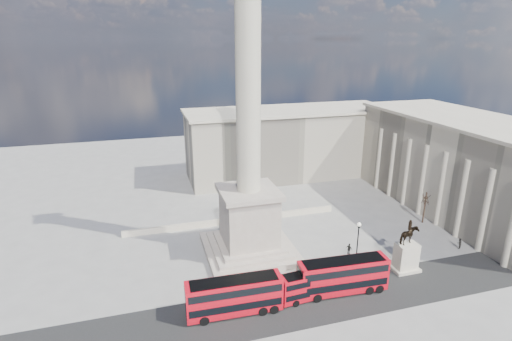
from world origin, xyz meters
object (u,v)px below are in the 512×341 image
object	(u,v)px
red_bus_b	(315,284)
victorian_lamp	(358,240)
pedestrian_crossing	(349,249)
red_bus_a	(235,296)
pedestrian_walking	(414,262)
red_bus_c	(343,276)
pedestrian_standing	(459,244)
nelsons_column	(249,176)
equestrian_statue	(406,253)

from	to	relation	value
red_bus_b	victorian_lamp	xyz separation A→B (m)	(9.51, 5.81, 2.07)
pedestrian_crossing	red_bus_a	bearing A→B (deg)	86.90
red_bus_b	pedestrian_walking	bearing A→B (deg)	4.23
red_bus_a	pedestrian_walking	world-z (taller)	red_bus_a
red_bus_c	victorian_lamp	xyz separation A→B (m)	(5.45, 5.91, 1.50)
pedestrian_standing	pedestrian_walking	bearing A→B (deg)	-18.66
red_bus_c	victorian_lamp	distance (m)	8.18
red_bus_c	pedestrian_standing	xyz separation A→B (m)	(24.14, 5.41, -1.71)
red_bus_c	victorian_lamp	bearing A→B (deg)	50.50
red_bus_b	pedestrian_standing	xyz separation A→B (m)	(28.20, 5.31, -1.14)
red_bus_b	pedestrian_crossing	bearing A→B (deg)	37.40
victorian_lamp	pedestrian_walking	world-z (taller)	victorian_lamp
red_bus_c	nelsons_column	bearing A→B (deg)	126.63
pedestrian_walking	pedestrian_standing	distance (m)	11.26
pedestrian_standing	pedestrian_crossing	bearing A→B (deg)	-43.83
equestrian_statue	red_bus_c	bearing A→B (deg)	-168.26
nelsons_column	red_bus_b	bearing A→B (deg)	-69.48
red_bus_b	victorian_lamp	size ratio (longest dim) A/B	1.39
equestrian_statue	pedestrian_walking	bearing A→B (deg)	5.24
red_bus_b	equestrian_statue	distance (m)	15.85
equestrian_statue	pedestrian_walking	world-z (taller)	equestrian_statue
red_bus_c	equestrian_statue	distance (m)	11.84
red_bus_c	pedestrian_walking	size ratio (longest dim) A/B	6.89
pedestrian_standing	pedestrian_crossing	distance (m)	18.59
equestrian_statue	victorian_lamp	bearing A→B (deg)	150.34
pedestrian_standing	pedestrian_crossing	size ratio (longest dim) A/B	0.95
equestrian_statue	pedestrian_standing	world-z (taller)	equestrian_statue
red_bus_c	victorian_lamp	world-z (taller)	victorian_lamp
red_bus_a	red_bus_c	size ratio (longest dim) A/B	0.97
red_bus_c	equestrian_statue	world-z (taller)	equestrian_statue
pedestrian_walking	pedestrian_standing	size ratio (longest dim) A/B	1.00
victorian_lamp	pedestrian_walking	bearing A→B (deg)	-23.24
red_bus_a	pedestrian_standing	size ratio (longest dim) A/B	6.74
nelsons_column	equestrian_statue	world-z (taller)	nelsons_column
nelsons_column	pedestrian_standing	distance (m)	36.56
victorian_lamp	red_bus_a	bearing A→B (deg)	-163.40
pedestrian_standing	red_bus_a	bearing A→B (deg)	-25.19
nelsons_column	red_bus_b	xyz separation A→B (m)	(5.23, -13.96, -10.88)
nelsons_column	red_bus_c	distance (m)	19.76
red_bus_b	pedestrian_crossing	xyz separation A→B (m)	(9.92, 8.70, -1.09)
victorian_lamp	pedestrian_crossing	bearing A→B (deg)	82.02
pedestrian_walking	pedestrian_crossing	world-z (taller)	pedestrian_crossing
red_bus_a	victorian_lamp	bearing A→B (deg)	18.62
victorian_lamp	equestrian_statue	size ratio (longest dim) A/B	0.85
pedestrian_walking	pedestrian_standing	bearing A→B (deg)	-7.69
red_bus_b	victorian_lamp	bearing A→B (deg)	27.55
nelsons_column	pedestrian_walking	bearing A→B (deg)	-27.04
red_bus_a	equestrian_statue	bearing A→B (deg)	7.60
nelsons_column	victorian_lamp	bearing A→B (deg)	-28.95
pedestrian_crossing	victorian_lamp	bearing A→B (deg)	145.61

